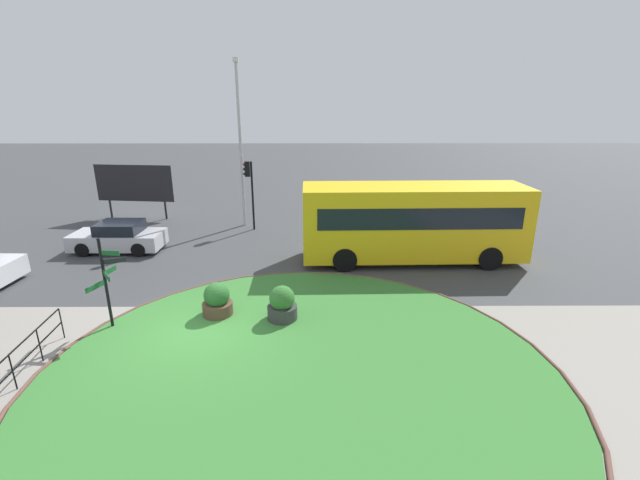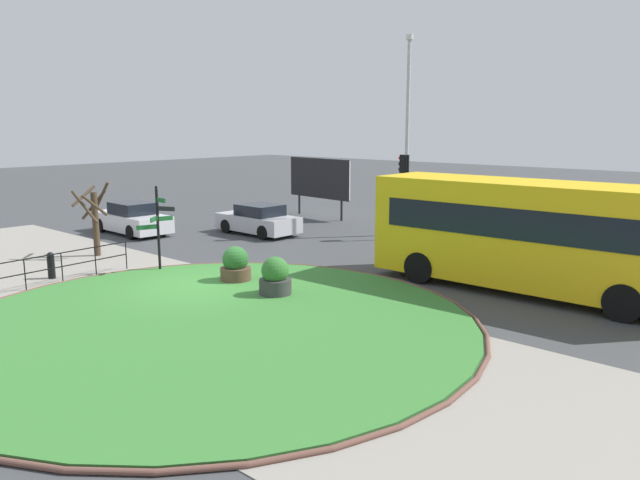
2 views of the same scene
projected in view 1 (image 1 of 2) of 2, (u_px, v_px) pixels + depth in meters
The scene contains 13 objects.
ground at pixel (198, 333), 12.95m from camera, with size 120.00×120.00×0.00m, color #3D3F42.
sidewalk_paving at pixel (176, 376), 10.92m from camera, with size 32.00×7.73×0.02m, color gray.
grass_island at pixel (300, 374), 10.94m from camera, with size 13.28×13.28×0.10m, color #387A33.
grass_kerb_ring at pixel (300, 374), 10.94m from camera, with size 13.59×13.59×0.11m, color brown.
signpost_directional at pixel (106, 279), 12.69m from camera, with size 0.86×1.21×2.95m.
railing_grass_edge at pixel (12, 367), 10.24m from camera, with size 0.39×4.78×0.99m.
bus_yellow at pixel (413, 222), 18.32m from camera, with size 9.47×2.75×3.31m.
car_far_lane at pixel (119, 237), 19.91m from camera, with size 4.11×1.87×1.38m.
traffic_light_near at pixel (249, 180), 22.53m from camera, with size 0.48×0.31×3.69m.
lamppost_tall at pixel (240, 140), 22.74m from camera, with size 0.32×0.32×8.77m.
billboard_left at pixel (135, 184), 24.95m from camera, with size 4.64×0.64×3.18m.
planter_near_signpost at pixel (217, 302), 13.80m from camera, with size 0.97×0.97×1.18m.
planter_kerbside at pixel (282, 306), 13.52m from camera, with size 0.95×0.95×1.20m.
Camera 1 is at (3.62, -11.45, 6.72)m, focal length 24.04 mm.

